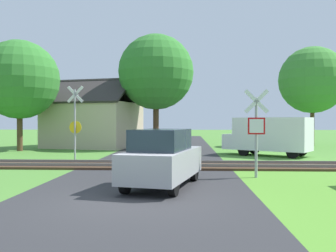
% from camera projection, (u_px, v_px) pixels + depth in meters
% --- Properties ---
extents(ground_plane, '(160.00, 160.00, 0.00)m').
position_uv_depth(ground_plane, '(132.00, 202.00, 9.41)').
color(ground_plane, '#4C8433').
extents(road_asphalt, '(6.54, 80.00, 0.01)m').
position_uv_depth(road_asphalt, '(141.00, 187.00, 11.41)').
color(road_asphalt, '#2D2D30').
rests_on(road_asphalt, ground).
extents(rail_track, '(60.00, 2.60, 0.22)m').
position_uv_depth(rail_track, '(156.00, 165.00, 16.62)').
color(rail_track, '#422D1E').
rests_on(rail_track, ground).
extents(stop_sign_near, '(0.88, 0.17, 3.17)m').
position_uv_depth(stop_sign_near, '(256.00, 128.00, 13.36)').
color(stop_sign_near, '#9E9EA5').
rests_on(stop_sign_near, ground).
extents(crossing_sign_far, '(0.88, 0.15, 3.84)m').
position_uv_depth(crossing_sign_far, '(75.00, 120.00, 19.07)').
color(crossing_sign_far, '#9E9EA5').
rests_on(crossing_sign_far, ground).
extents(house, '(7.74, 7.27, 5.34)m').
position_uv_depth(house, '(94.00, 123.00, 29.31)').
color(house, '#C6B293').
rests_on(house, ground).
extents(tree_far, '(5.41, 5.41, 8.09)m').
position_uv_depth(tree_far, '(312.00, 80.00, 30.42)').
color(tree_far, '#513823').
rests_on(tree_far, ground).
extents(tree_center, '(5.61, 5.61, 8.50)m').
position_uv_depth(tree_center, '(156.00, 72.00, 27.85)').
color(tree_center, '#513823').
rests_on(tree_center, ground).
extents(tree_left, '(5.35, 5.35, 7.54)m').
position_uv_depth(tree_left, '(20.00, 80.00, 25.40)').
color(tree_left, '#513823').
rests_on(tree_left, ground).
extents(mail_truck, '(5.12, 4.21, 2.24)m').
position_uv_depth(mail_truck, '(269.00, 135.00, 21.83)').
color(mail_truck, white).
rests_on(mail_truck, ground).
extents(parked_car, '(2.49, 4.26, 1.78)m').
position_uv_depth(parked_car, '(163.00, 158.00, 11.48)').
color(parked_car, '#99999E').
rests_on(parked_car, ground).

